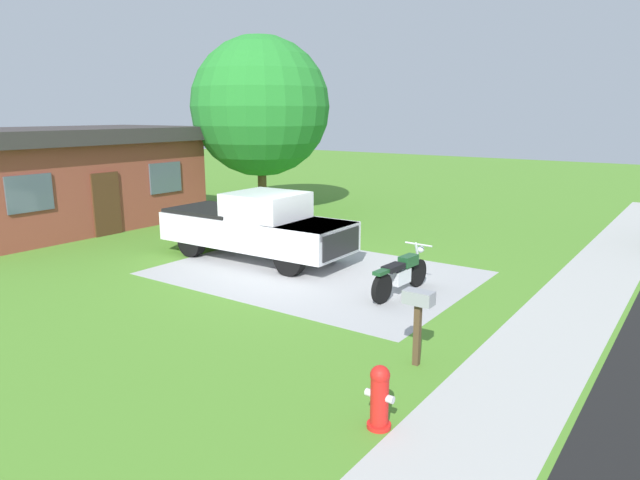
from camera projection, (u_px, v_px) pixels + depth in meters
The scene contains 9 objects.
ground_plane at pixel (315, 273), 14.47m from camera, with size 80.00×80.00×0.00m, color #4E852A.
driveway_pad at pixel (315, 273), 14.47m from camera, with size 5.58×7.69×0.01m, color #A3A3A3.
sidewalk_strip at pixel (562, 322), 11.10m from camera, with size 36.00×1.80×0.01m, color #ABABA6.
motorcycle at pixel (401, 274), 12.69m from camera, with size 2.21×0.70×1.09m.
pickup_truck at pixel (254, 225), 15.73m from camera, with size 2.13×5.67×1.90m.
fire_hydrant at pixel (380, 398), 7.28m from camera, with size 0.32×0.40×0.87m.
mailbox at pixel (418, 308), 8.99m from camera, with size 0.26×0.48×1.26m.
shade_tree at pixel (260, 107), 22.67m from camera, with size 5.57×5.57×7.04m.
neighbor_house at pixel (62, 177), 20.00m from camera, with size 9.60×5.60×3.50m.
Camera 1 is at (-11.31, -8.12, 4.02)m, focal length 31.67 mm.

